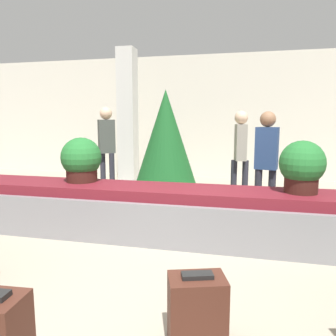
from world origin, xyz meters
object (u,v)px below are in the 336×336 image
object	(u,v)px
pillar	(128,117)
traveler_1	(107,142)
suitcase_2	(197,311)
traveler_2	(266,157)
decorated_tree	(166,142)
traveler_0	(240,149)
potted_plant_1	(302,167)
potted_plant_0	(81,160)

from	to	relation	value
pillar	traveler_1	world-z (taller)	pillar
suitcase_2	traveler_2	size ratio (longest dim) A/B	0.31
suitcase_2	traveler_2	xyz separation A→B (m)	(0.59, 3.03, 0.74)
traveler_2	suitcase_2	bearing A→B (deg)	93.26
decorated_tree	traveler_1	bearing A→B (deg)	167.23
pillar	suitcase_2	distance (m)	6.20
suitcase_2	traveler_0	bearing A→B (deg)	68.95
traveler_2	decorated_tree	size ratio (longest dim) A/B	0.79
potted_plant_1	traveler_1	world-z (taller)	traveler_1
potted_plant_0	traveler_1	xyz separation A→B (m)	(-0.53, 2.06, 0.11)
potted_plant_0	pillar	bearing A→B (deg)	99.36
potted_plant_0	traveler_2	world-z (taller)	traveler_2
traveler_2	potted_plant_0	bearing A→B (deg)	34.65
potted_plant_1	traveler_2	xyz separation A→B (m)	(-0.35, 1.00, 0.00)
potted_plant_0	traveler_2	bearing A→B (deg)	20.29
suitcase_2	decorated_tree	xyz separation A→B (m)	(-1.16, 3.86, 0.88)
pillar	suitcase_2	world-z (taller)	pillar
potted_plant_0	decorated_tree	size ratio (longest dim) A/B	0.30
traveler_1	traveler_2	distance (m)	3.26
pillar	traveler_0	distance (m)	3.18
pillar	traveler_0	xyz separation A→B (m)	(2.70, -1.58, -0.59)
traveler_0	pillar	bearing A→B (deg)	-130.50
traveler_0	decorated_tree	xyz separation A→B (m)	(-1.36, -0.07, 0.12)
potted_plant_1	traveler_0	size ratio (longest dim) A/B	0.37
pillar	potted_plant_0	world-z (taller)	pillar
decorated_tree	traveler_2	bearing A→B (deg)	-25.33
potted_plant_1	traveler_1	size ratio (longest dim) A/B	0.35
potted_plant_0	traveler_0	bearing A→B (deg)	40.67
potted_plant_1	decorated_tree	bearing A→B (deg)	138.95
traveler_0	traveler_2	size ratio (longest dim) A/B	1.02
potted_plant_0	traveler_1	size ratio (longest dim) A/B	0.35
traveler_1	traveler_2	xyz separation A→B (m)	(3.06, -1.13, -0.09)
potted_plant_1	traveler_2	world-z (taller)	traveler_2
pillar	decorated_tree	bearing A→B (deg)	-50.78
traveler_2	decorated_tree	distance (m)	1.94
traveler_0	potted_plant_1	bearing A→B (deg)	11.12
traveler_0	traveler_2	xyz separation A→B (m)	(0.40, -0.90, -0.02)
potted_plant_1	traveler_2	size ratio (longest dim) A/B	0.38
traveler_0	traveler_1	world-z (taller)	traveler_1
pillar	decorated_tree	size ratio (longest dim) A/B	1.54
suitcase_2	decorated_tree	distance (m)	4.12
pillar	potted_plant_1	xyz separation A→B (m)	(3.44, -3.47, -0.62)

